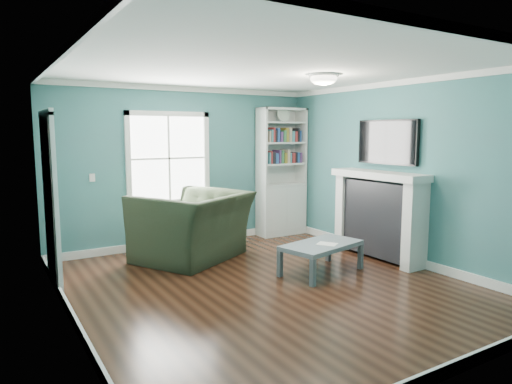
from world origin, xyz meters
TOP-DOWN VIEW (x-y plane):
  - floor at (0.00, 0.00)m, footprint 5.00×5.00m
  - room_walls at (0.00, 0.00)m, footprint 5.00×5.00m
  - trim at (0.00, 0.00)m, footprint 4.50×5.00m
  - window at (-0.30, 2.49)m, footprint 1.40×0.06m
  - bookshelf at (1.77, 2.30)m, footprint 0.90×0.35m
  - fireplace at (2.08, 0.20)m, footprint 0.44×1.58m
  - tv at (2.20, 0.20)m, footprint 0.06×1.10m
  - door at (-2.22, 1.40)m, footprint 0.12×0.98m
  - ceiling_fixture at (0.90, 0.10)m, footprint 0.38×0.38m
  - light_switch at (-1.50, 2.48)m, footprint 0.08×0.01m
  - recliner at (-0.28, 1.60)m, footprint 1.80×1.60m
  - coffee_table at (0.91, 0.09)m, footprint 1.21×0.84m
  - paper_sheet at (0.94, 0.01)m, footprint 0.30×0.32m

SIDE VIEW (x-z plane):
  - floor at x=0.00m, z-range 0.00..0.00m
  - coffee_table at x=0.91m, z-range 0.15..0.55m
  - paper_sheet at x=0.94m, z-range 0.40..0.41m
  - fireplace at x=2.08m, z-range -0.01..1.29m
  - recliner at x=-0.28m, z-range 0.00..1.32m
  - bookshelf at x=1.77m, z-range -0.23..2.08m
  - door at x=-2.22m, z-range -0.01..2.16m
  - light_switch at x=-1.50m, z-range 1.14..1.26m
  - trim at x=0.00m, z-range -0.06..2.54m
  - window at x=-0.30m, z-range 0.70..2.20m
  - room_walls at x=0.00m, z-range -0.92..4.08m
  - tv at x=2.20m, z-range 1.40..2.05m
  - ceiling_fixture at x=0.90m, z-range 2.47..2.63m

